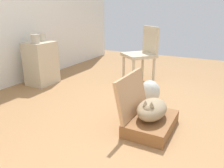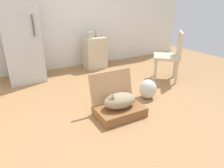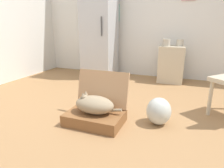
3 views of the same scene
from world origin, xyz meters
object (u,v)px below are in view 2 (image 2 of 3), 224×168
at_px(chair, 171,54).
at_px(vase_tall, 90,35).
at_px(side_table, 95,53).
at_px(vase_short, 98,34).
at_px(plastic_bag_white, 148,89).
at_px(cat, 119,101).
at_px(refrigerator, 20,30).
at_px(suitcase_base, 120,111).

bearing_deg(chair, vase_tall, -102.48).
height_order(side_table, vase_short, vase_short).
xyz_separation_m(plastic_bag_white, side_table, (-0.05, 1.83, 0.19)).
distance_m(plastic_bag_white, vase_short, 1.97).
bearing_deg(cat, refrigerator, 112.72).
height_order(suitcase_base, refrigerator, refrigerator).
bearing_deg(suitcase_base, side_table, 73.57).
distance_m(refrigerator, chair, 2.76).
relative_size(suitcase_base, side_table, 0.91).
distance_m(cat, chair, 1.69).
relative_size(vase_tall, vase_short, 1.06).
distance_m(cat, refrigerator, 2.31).
relative_size(suitcase_base, vase_tall, 4.57).
distance_m(cat, plastic_bag_white, 0.71).
relative_size(plastic_bag_white, vase_short, 2.37).
bearing_deg(plastic_bag_white, side_table, 91.57).
bearing_deg(vase_tall, cat, -103.92).
height_order(cat, vase_short, vase_short).
bearing_deg(cat, plastic_bag_white, 19.95).
relative_size(refrigerator, vase_short, 14.72).
bearing_deg(suitcase_base, cat, 176.94).
relative_size(suitcase_base, refrigerator, 0.33).
bearing_deg(side_table, refrigerator, -178.04).
height_order(suitcase_base, chair, chair).
relative_size(cat, refrigerator, 0.28).
bearing_deg(side_table, plastic_bag_white, -88.43).
bearing_deg(vase_short, vase_tall, -157.67).
bearing_deg(plastic_bag_white, chair, 26.71).
xyz_separation_m(cat, side_table, (0.62, 2.07, 0.12)).
height_order(plastic_bag_white, refrigerator, refrigerator).
relative_size(suitcase_base, vase_short, 4.86).
relative_size(suitcase_base, cat, 1.20).
distance_m(refrigerator, vase_short, 1.59).
bearing_deg(vase_tall, plastic_bag_white, -84.72).
height_order(refrigerator, vase_tall, refrigerator).
relative_size(cat, vase_tall, 3.81).
bearing_deg(plastic_bag_white, vase_tall, 95.28).
height_order(plastic_bag_white, vase_tall, vase_tall).
bearing_deg(suitcase_base, vase_tall, 76.25).
xyz_separation_m(plastic_bag_white, vase_tall, (-0.17, 1.79, 0.60)).
relative_size(refrigerator, vase_tall, 13.84).
xyz_separation_m(refrigerator, vase_short, (1.58, 0.10, -0.20)).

